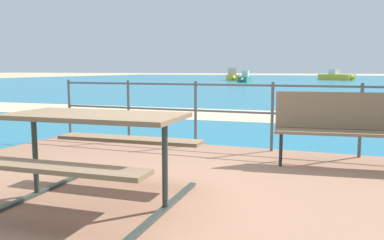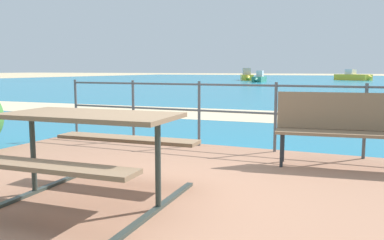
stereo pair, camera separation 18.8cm
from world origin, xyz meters
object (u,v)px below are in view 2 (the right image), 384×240
park_bench (351,124)px  boat_mid (353,77)px  boat_far (247,76)px  picnic_table (91,135)px  boat_near (259,78)px

park_bench → boat_mid: size_ratio=0.41×
park_bench → boat_far: size_ratio=0.40×
park_bench → boat_mid: boat_mid is taller
boat_mid → park_bench: bearing=-54.6°
picnic_table → park_bench: 3.09m
picnic_table → park_bench: (2.08, 2.29, -0.07)m
boat_near → picnic_table: bearing=9.0°
picnic_table → boat_near: (-7.49, 36.64, -0.31)m
park_bench → boat_near: size_ratio=0.51×
park_bench → boat_far: 41.82m
boat_near → boat_mid: size_ratio=0.80×
boat_near → boat_mid: boat_mid is taller
boat_mid → boat_near: bearing=-94.6°
boat_far → picnic_table: bearing=-5.5°
boat_near → boat_far: bearing=-155.8°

